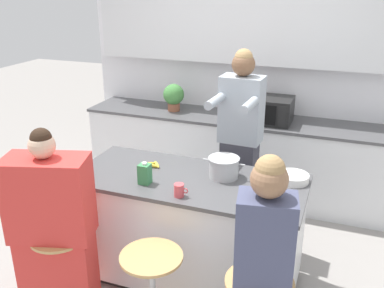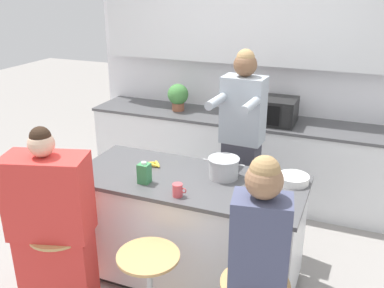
% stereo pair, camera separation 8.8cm
% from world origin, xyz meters
% --- Properties ---
extents(ground_plane, '(16.00, 16.00, 0.00)m').
position_xyz_m(ground_plane, '(0.00, 0.00, 0.00)').
color(ground_plane, gray).
extents(wall_back, '(3.73, 0.22, 2.70)m').
position_xyz_m(wall_back, '(0.00, 1.85, 1.54)').
color(wall_back, white).
rests_on(wall_back, ground_plane).
extents(back_counter, '(3.46, 0.60, 0.91)m').
position_xyz_m(back_counter, '(0.00, 1.57, 0.45)').
color(back_counter, silver).
rests_on(back_counter, ground_plane).
extents(kitchen_island, '(1.76, 0.78, 0.89)m').
position_xyz_m(kitchen_island, '(0.00, 0.00, 0.45)').
color(kitchen_island, black).
rests_on(kitchen_island, ground_plane).
extents(bar_stool_leftmost, '(0.41, 0.41, 0.65)m').
position_xyz_m(bar_stool_leftmost, '(-0.70, -0.67, 0.38)').
color(bar_stool_leftmost, tan).
rests_on(bar_stool_leftmost, ground_plane).
extents(person_cooking, '(0.38, 0.55, 1.78)m').
position_xyz_m(person_cooking, '(0.23, 0.66, 0.90)').
color(person_cooking, '#383842').
rests_on(person_cooking, ground_plane).
extents(person_wrapped_blanket, '(0.61, 0.43, 1.43)m').
position_xyz_m(person_wrapped_blanket, '(-0.73, -0.70, 0.67)').
color(person_wrapped_blanket, red).
rests_on(person_wrapped_blanket, ground_plane).
extents(person_seated_near, '(0.36, 0.31, 1.46)m').
position_xyz_m(person_seated_near, '(0.72, -0.70, 0.69)').
color(person_seated_near, '#333338').
rests_on(person_seated_near, ground_plane).
extents(cooking_pot, '(0.32, 0.24, 0.16)m').
position_xyz_m(cooking_pot, '(0.24, 0.12, 0.97)').
color(cooking_pot, '#B7BABC').
rests_on(cooking_pot, kitchen_island).
extents(fruit_bowl, '(0.23, 0.23, 0.06)m').
position_xyz_m(fruit_bowl, '(0.75, 0.22, 0.92)').
color(fruit_bowl, white).
rests_on(fruit_bowl, kitchen_island).
extents(coffee_cup_near, '(0.10, 0.07, 0.09)m').
position_xyz_m(coffee_cup_near, '(0.04, -0.29, 0.94)').
color(coffee_cup_near, '#DB4C51').
rests_on(coffee_cup_near, kitchen_island).
extents(banana_bunch, '(0.13, 0.10, 0.04)m').
position_xyz_m(banana_bunch, '(-0.34, 0.10, 0.91)').
color(banana_bunch, yellow).
rests_on(banana_bunch, kitchen_island).
extents(juice_carton, '(0.08, 0.08, 0.17)m').
position_xyz_m(juice_carton, '(-0.27, -0.19, 0.97)').
color(juice_carton, '#38844C').
rests_on(juice_carton, kitchen_island).
extents(microwave, '(0.46, 0.39, 0.26)m').
position_xyz_m(microwave, '(0.31, 1.53, 1.04)').
color(microwave, black).
rests_on(microwave, back_counter).
extents(potted_plant, '(0.23, 0.23, 0.30)m').
position_xyz_m(potted_plant, '(-0.77, 1.57, 1.08)').
color(potted_plant, '#93563D').
rests_on(potted_plant, back_counter).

